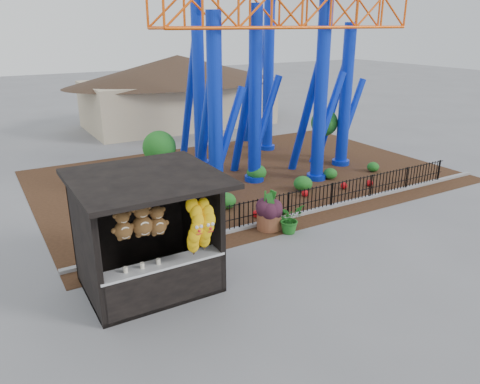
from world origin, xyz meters
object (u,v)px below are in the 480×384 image
prize_booth (151,237)px  potted_plant (290,218)px  terracotta_planter (269,220)px  roller_coaster (265,26)px

prize_booth → potted_plant: (5.14, 1.14, -1.04)m
prize_booth → terracotta_planter: bearing=19.9°
terracotta_planter → potted_plant: potted_plant is taller
terracotta_planter → potted_plant: 0.74m
prize_booth → roller_coaster: 11.97m
potted_plant → prize_booth: bearing=-178.8°
terracotta_planter → potted_plant: (0.43, -0.57, 0.19)m
roller_coaster → potted_plant: (-2.96, -6.18, -5.95)m
roller_coaster → terracotta_planter: (-3.39, -5.61, -6.14)m
prize_booth → roller_coaster: roller_coaster is taller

